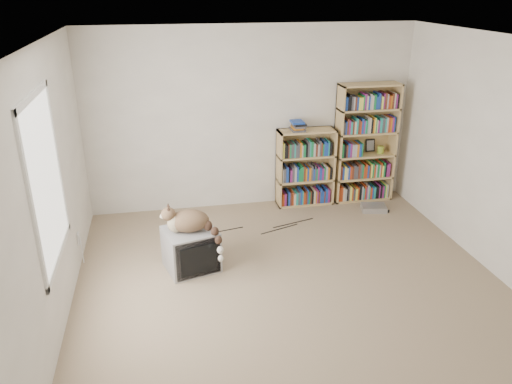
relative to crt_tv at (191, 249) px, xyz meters
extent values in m
cube|color=#9F876B|center=(1.01, -0.86, -0.24)|extent=(4.50, 5.00, 0.01)
cube|color=white|center=(1.01, 1.64, 1.01)|extent=(4.50, 0.02, 2.50)
cube|color=white|center=(-1.24, -0.86, 1.01)|extent=(0.02, 5.00, 2.50)
cube|color=white|center=(1.01, -0.86, 2.26)|extent=(4.50, 5.00, 0.02)
cube|color=white|center=(-1.23, -0.66, 1.16)|extent=(0.02, 1.22, 1.52)
cube|color=gray|center=(0.00, 0.00, 0.00)|extent=(0.65, 0.62, 0.48)
cube|color=black|center=(0.06, -0.23, 0.00)|extent=(0.49, 0.16, 0.44)
cube|color=black|center=(0.07, -0.25, -0.01)|extent=(0.39, 0.12, 0.33)
cube|color=black|center=(-0.03, 0.10, -0.01)|extent=(0.39, 0.35, 0.29)
ellipsoid|color=#342215|center=(0.00, -0.02, 0.36)|extent=(0.45, 0.30, 0.24)
ellipsoid|color=#342215|center=(0.11, -0.02, 0.35)|extent=(0.20, 0.22, 0.18)
ellipsoid|color=tan|center=(-0.15, -0.03, 0.35)|extent=(0.17, 0.17, 0.20)
ellipsoid|color=#342215|center=(-0.22, -0.02, 0.46)|extent=(0.16, 0.15, 0.15)
sphere|color=beige|center=(-0.28, -0.02, 0.44)|extent=(0.06, 0.06, 0.06)
cone|color=black|center=(-0.21, -0.06, 0.53)|extent=(0.06, 0.07, 0.08)
cone|color=black|center=(-0.21, 0.03, 0.53)|extent=(0.06, 0.07, 0.08)
cube|color=tan|center=(2.22, 1.48, 0.62)|extent=(0.02, 0.30, 1.70)
cube|color=tan|center=(3.04, 1.48, 0.62)|extent=(0.03, 0.30, 1.70)
cube|color=tan|center=(2.63, 1.62, 0.62)|extent=(0.85, 0.03, 1.70)
cube|color=tan|center=(2.63, 1.48, 1.46)|extent=(0.85, 0.30, 0.02)
cube|color=tan|center=(2.63, 1.48, -0.22)|extent=(0.85, 0.30, 0.03)
cube|color=tan|center=(2.63, 1.48, 0.11)|extent=(0.85, 0.30, 0.03)
cube|color=tan|center=(2.63, 1.48, 0.45)|extent=(0.85, 0.30, 0.02)
cube|color=tan|center=(2.63, 1.48, 0.78)|extent=(0.85, 0.30, 0.02)
cube|color=tan|center=(2.63, 1.48, 1.12)|extent=(0.85, 0.30, 0.02)
cube|color=#A53616|center=(2.63, 1.48, -0.12)|extent=(0.77, 0.24, 0.19)
cube|color=#183C9E|center=(2.63, 1.48, 0.22)|extent=(0.77, 0.24, 0.19)
cube|color=#14733C|center=(2.63, 1.48, 0.56)|extent=(0.77, 0.24, 0.19)
cube|color=beige|center=(2.63, 1.48, 0.89)|extent=(0.77, 0.24, 0.19)
cube|color=black|center=(2.63, 1.48, 1.23)|extent=(0.77, 0.24, 0.19)
cube|color=tan|center=(1.36, 1.48, 0.31)|extent=(0.03, 0.30, 1.10)
cube|color=tan|center=(2.14, 1.48, 0.31)|extent=(0.02, 0.30, 1.10)
cube|color=tan|center=(1.75, 1.62, 0.31)|extent=(0.80, 0.03, 1.10)
cube|color=tan|center=(1.75, 1.48, 0.85)|extent=(0.80, 0.30, 0.02)
cube|color=tan|center=(1.75, 1.48, -0.22)|extent=(0.80, 0.30, 0.03)
cube|color=tan|center=(1.75, 1.48, 0.14)|extent=(0.80, 0.30, 0.03)
cube|color=tan|center=(1.75, 1.48, 0.49)|extent=(0.80, 0.30, 0.02)
cube|color=#A53616|center=(1.75, 1.48, -0.12)|extent=(0.72, 0.24, 0.19)
cube|color=#183C9E|center=(1.75, 1.48, 0.24)|extent=(0.72, 0.24, 0.19)
cube|color=#14733C|center=(1.75, 1.48, 0.60)|extent=(0.72, 0.24, 0.19)
cube|color=#A53616|center=(1.63, 1.48, 0.93)|extent=(0.19, 0.25, 0.13)
cylinder|color=#88A22E|center=(2.87, 1.48, 0.51)|extent=(0.09, 0.09, 0.10)
cube|color=black|center=(2.75, 1.58, 0.55)|extent=(0.14, 0.05, 0.18)
cube|color=#B1B2B6|center=(2.64, 1.04, -0.20)|extent=(0.38, 0.31, 0.08)
cube|color=silver|center=(-1.23, 0.35, 0.08)|extent=(0.01, 0.08, 0.13)
camera|label=1|loc=(-0.24, -4.92, 2.73)|focal=35.00mm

